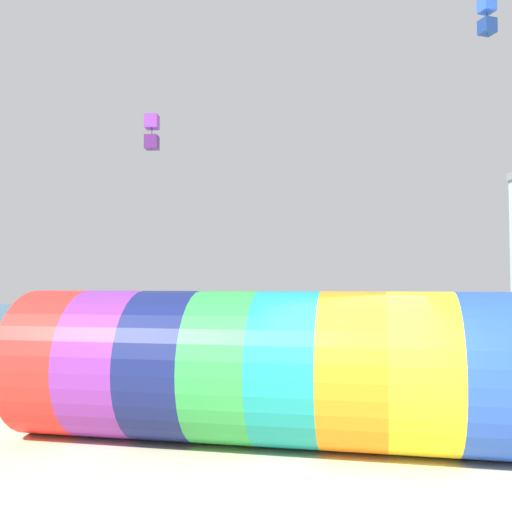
{
  "coord_description": "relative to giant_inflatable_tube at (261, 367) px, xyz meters",
  "views": [
    {
      "loc": [
        -1.59,
        -7.61,
        2.7
      ],
      "look_at": [
        -1.26,
        4.02,
        3.24
      ],
      "focal_mm": 40.0,
      "sensor_mm": 36.0,
      "label": 1
    }
  ],
  "objects": [
    {
      "name": "kite_purple_box",
      "position": [
        -3.58,
        11.06,
        6.91
      ],
      "size": [
        0.51,
        0.51,
        1.34
      ],
      "color": "purple"
    },
    {
      "name": "giant_inflatable_tube",
      "position": [
        0.0,
        0.0,
        0.0
      ],
      "size": [
        8.73,
        4.41,
        2.55
      ],
      "color": "red",
      "rests_on": "ground"
    },
    {
      "name": "kite_blue_box",
      "position": [
        8.58,
        10.3,
        11.06
      ],
      "size": [
        0.61,
        0.61,
        1.41
      ],
      "color": "blue"
    },
    {
      "name": "ground_plane",
      "position": [
        1.24,
        -2.02,
        -1.27
      ],
      "size": [
        120.0,
        120.0,
        0.0
      ],
      "primitive_type": "plane",
      "color": "beige"
    },
    {
      "name": "sea",
      "position": [
        1.24,
        38.38,
        -1.22
      ],
      "size": [
        120.0,
        40.0,
        0.1
      ],
      "primitive_type": "cube",
      "color": "#236084",
      "rests_on": "ground"
    }
  ]
}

